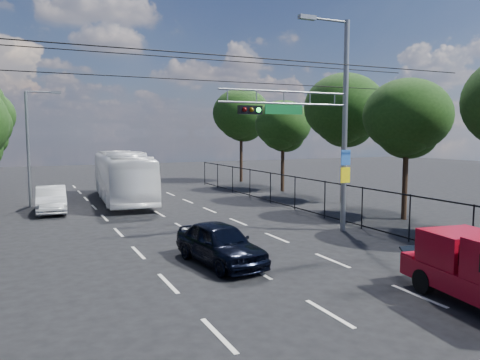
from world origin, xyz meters
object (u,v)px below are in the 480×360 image
navy_hatchback (220,243)px  signal_mast (323,116)px  white_van (51,199)px  white_bus (123,176)px

navy_hatchback → signal_mast: bearing=17.0°
signal_mast → white_van: signal_mast is taller
signal_mast → navy_hatchback: signal_mast is taller
navy_hatchback → white_bus: 16.68m
signal_mast → white_van: 16.13m
white_bus → white_van: (-4.59, -2.79, -0.90)m
signal_mast → white_van: (-10.73, 11.16, -4.50)m
white_bus → signal_mast: bearing=-62.2°
white_bus → white_van: bearing=-144.7°
white_van → signal_mast: bearing=-43.6°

